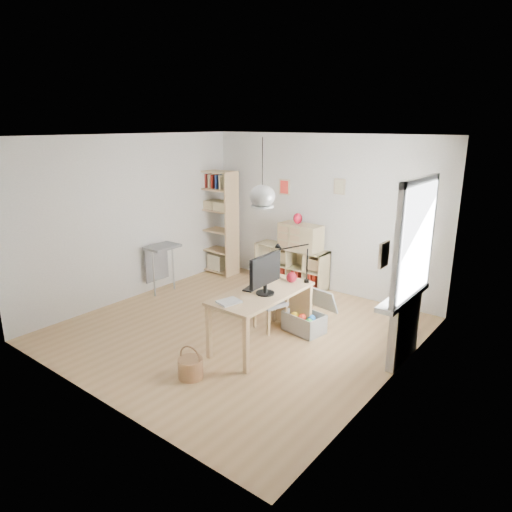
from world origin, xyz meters
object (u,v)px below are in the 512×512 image
Objects in this scene: chair at (273,300)px; monitor at (265,272)px; desk at (262,298)px; cube_shelf at (291,268)px; tall_bookshelf at (217,218)px; storage_chest at (307,318)px; drawer_chest at (301,237)px.

chair is 1.28× the size of monitor.
monitor is (0.26, -0.54, 0.61)m from chair.
monitor reaches higher than desk.
monitor is (0.08, -0.04, 0.39)m from desk.
cube_shelf is (-1.02, 2.23, -0.36)m from desk.
monitor is (1.10, -2.27, 0.74)m from cube_shelf.
desk is 2.51× the size of monitor.
monitor is (2.66, -1.99, -0.05)m from tall_bookshelf.
chair is at bearing -64.01° from cube_shelf.
cube_shelf is at bearing 114.61° from desk.
chair is (0.84, -1.72, 0.14)m from cube_shelf.
storage_chest is 0.91× the size of drawer_chest.
desk is at bearing 154.31° from monitor.
desk is at bearing -65.16° from drawer_chest.
tall_bookshelf reaches higher than desk.
cube_shelf is 1.97m from storage_chest.
monitor is (-0.18, -0.77, 0.85)m from storage_chest.
chair is at bearing -30.95° from tall_bookshelf.
chair is (-0.18, 0.51, -0.22)m from desk.
tall_bookshelf is at bearing 166.57° from storage_chest.
monitor reaches higher than cube_shelf.
storage_chest is (0.44, 0.23, -0.24)m from chair.
tall_bookshelf is at bearing 142.99° from desk.
tall_bookshelf is at bearing 164.32° from chair.
drawer_chest is at bearing -11.25° from cube_shelf.
chair is 0.99× the size of drawer_chest.
drawer_chest is (-0.63, 1.68, 0.51)m from chair.
desk is 3.27m from tall_bookshelf.
monitor is at bearing -63.71° from drawer_chest.
desk is 2.48m from cube_shelf.
chair reaches higher than desk.
monitor is at bearing -24.28° from desk.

